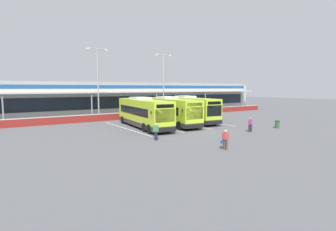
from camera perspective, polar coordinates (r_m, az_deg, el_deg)
The scene contains 16 objects.
ground_plane at distance 30.66m, azimuth 6.18°, elevation -3.26°, with size 200.00×200.00×0.00m, color #56565B.
terminal_building at distance 53.79m, azimuth -12.48°, elevation 3.87°, with size 70.00×13.00×6.00m.
red_barrier_wall at distance 42.64m, azimuth -6.37°, elevation 0.12°, with size 60.00×0.40×1.10m.
coach_bus_leftmost at distance 32.73m, azimuth -5.41°, elevation 0.50°, with size 3.96×12.34×3.78m.
coach_bus_left_centre at distance 35.15m, azimuth 0.46°, elevation 0.91°, with size 3.96×12.34×3.78m.
coach_bus_centre at distance 38.38m, azimuth 4.59°, elevation 1.33°, with size 3.96×12.34×3.78m.
bay_stripe_far_west at distance 32.40m, azimuth -9.38°, elevation -2.79°, with size 0.14×13.00×0.01m, color silver.
bay_stripe_west at distance 34.32m, azimuth -2.97°, elevation -2.22°, with size 0.14×13.00×0.01m, color silver.
bay_stripe_mid_west at distance 36.61m, azimuth 2.70°, elevation -1.70°, with size 0.14×13.00×0.01m, color silver.
bay_stripe_centre at distance 39.23m, azimuth 7.65°, elevation -1.22°, with size 0.14×13.00×0.01m, color silver.
pedestrian_with_handbag at distance 21.44m, azimuth 12.44°, elevation -5.09°, with size 0.63×0.47×1.62m.
pedestrian_in_dark_coat at distance 24.70m, azimuth -2.66°, elevation -3.44°, with size 0.46×0.43×1.62m.
pedestrian_child at distance 30.76m, azimuth 17.60°, elevation -1.83°, with size 0.53×0.32×1.62m.
lamp_post_west at distance 41.45m, azimuth -15.12°, elevation 7.72°, with size 3.24×0.28×11.00m.
lamp_post_centre at distance 47.19m, azimuth -1.00°, elevation 7.71°, with size 3.24×0.28×11.00m.
litter_bin at distance 34.78m, azimuth 22.82°, elevation -1.81°, with size 0.54×0.54×0.93m.
Camera 1 is at (-19.39, -23.23, 4.96)m, focal length 27.80 mm.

